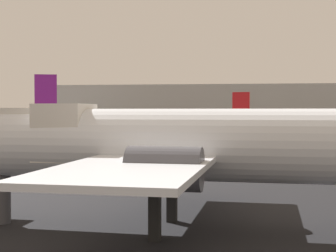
# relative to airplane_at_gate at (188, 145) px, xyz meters

# --- Properties ---
(airplane_at_gate) EXTENTS (37.70, 22.03, 11.55)m
(airplane_at_gate) POSITION_rel_airplane_at_gate_xyz_m (0.00, 0.00, 0.00)
(airplane_at_gate) COLOR silver
(airplane_at_gate) RESTS_ON ground_plane
(airplane_far_left) EXTENTS (27.91, 21.11, 8.41)m
(airplane_far_left) POSITION_rel_airplane_at_gate_xyz_m (13.11, 47.68, -1.18)
(airplane_far_left) COLOR silver
(airplane_far_left) RESTS_ON ground_plane
(airplane_far_right) EXTENTS (28.93, 18.92, 7.74)m
(airplane_far_right) POSITION_rel_airplane_at_gate_xyz_m (-38.70, 73.36, -1.48)
(airplane_far_right) COLOR silver
(airplane_far_right) RESTS_ON ground_plane
(terminal_building) EXTENTS (87.87, 27.06, 11.88)m
(terminal_building) POSITION_rel_airplane_at_gate_xyz_m (3.69, 106.63, 1.82)
(terminal_building) COLOR #B7B7B2
(terminal_building) RESTS_ON ground_plane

